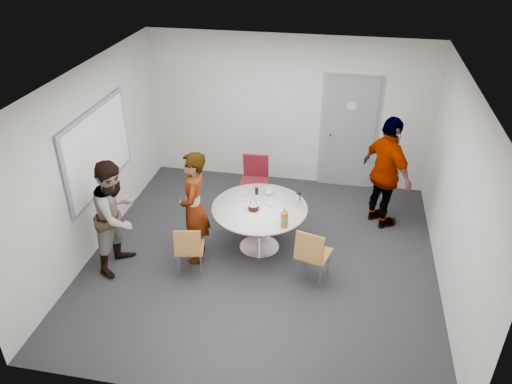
% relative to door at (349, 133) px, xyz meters
% --- Properties ---
extents(floor, '(5.00, 5.00, 0.00)m').
position_rel_door_xyz_m(floor, '(-1.10, -2.48, -1.03)').
color(floor, black).
rests_on(floor, ground).
extents(ceiling, '(5.00, 5.00, 0.00)m').
position_rel_door_xyz_m(ceiling, '(-1.10, -2.48, 1.67)').
color(ceiling, silver).
rests_on(ceiling, wall_back).
extents(wall_back, '(5.00, 0.00, 5.00)m').
position_rel_door_xyz_m(wall_back, '(-1.10, 0.02, 0.32)').
color(wall_back, beige).
rests_on(wall_back, floor).
extents(wall_left, '(0.00, 5.00, 5.00)m').
position_rel_door_xyz_m(wall_left, '(-3.60, -2.48, 0.32)').
color(wall_left, beige).
rests_on(wall_left, floor).
extents(wall_right, '(0.00, 5.00, 5.00)m').
position_rel_door_xyz_m(wall_right, '(1.40, -2.48, 0.32)').
color(wall_right, beige).
rests_on(wall_right, floor).
extents(wall_front, '(5.00, 0.00, 5.00)m').
position_rel_door_xyz_m(wall_front, '(-1.10, -4.98, 0.32)').
color(wall_front, beige).
rests_on(wall_front, floor).
extents(door, '(1.02, 0.17, 2.12)m').
position_rel_door_xyz_m(door, '(0.00, 0.00, 0.00)').
color(door, gray).
rests_on(door, wall_back).
extents(whiteboard, '(0.04, 1.90, 1.25)m').
position_rel_door_xyz_m(whiteboard, '(-3.56, -2.28, 0.42)').
color(whiteboard, gray).
rests_on(whiteboard, wall_left).
extents(table, '(1.40, 1.40, 1.03)m').
position_rel_door_xyz_m(table, '(-1.16, -2.25, -0.40)').
color(table, silver).
rests_on(table, floor).
extents(chair_near_left, '(0.45, 0.48, 0.80)m').
position_rel_door_xyz_m(chair_near_left, '(-2.02, -3.05, -0.54)').
color(chair_near_left, brown).
rests_on(chair_near_left, floor).
extents(chair_near_right, '(0.51, 0.54, 0.87)m').
position_rel_door_xyz_m(chair_near_right, '(-0.35, -2.91, -0.50)').
color(chair_near_right, brown).
rests_on(chair_near_right, floor).
extents(chair_far, '(0.46, 0.50, 0.94)m').
position_rel_door_xyz_m(chair_far, '(-1.49, -1.07, -0.45)').
color(chair_far, maroon).
rests_on(chair_far, floor).
extents(person_main, '(0.51, 0.68, 1.70)m').
position_rel_door_xyz_m(person_main, '(-2.05, -2.63, -0.18)').
color(person_main, '#A5C6EA').
rests_on(person_main, floor).
extents(person_left, '(0.75, 0.90, 1.66)m').
position_rel_door_xyz_m(person_left, '(-3.05, -2.99, -0.20)').
color(person_left, white).
rests_on(person_left, floor).
extents(person_right, '(1.00, 1.14, 1.84)m').
position_rel_door_xyz_m(person_right, '(0.62, -1.21, -0.10)').
color(person_right, black).
rests_on(person_right, floor).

